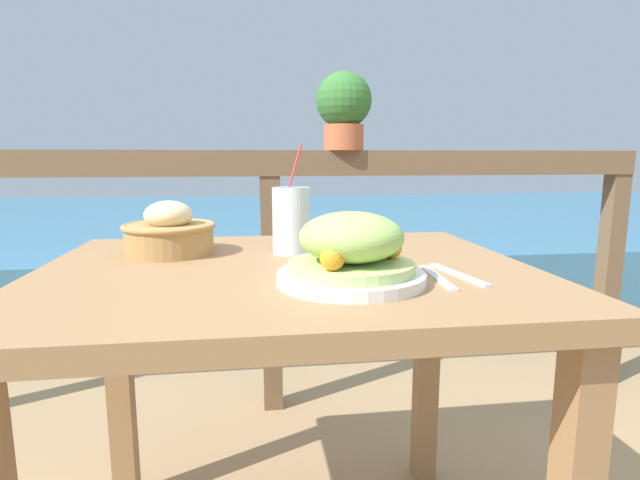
# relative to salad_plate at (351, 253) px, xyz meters

# --- Properties ---
(patio_table) EXTENTS (0.97, 0.78, 0.73)m
(patio_table) POSITION_rel_salad_plate_xyz_m (-0.10, 0.15, -0.16)
(patio_table) COLOR #997047
(patio_table) RESTS_ON ground_plane
(railing_fence) EXTENTS (2.80, 0.08, 0.97)m
(railing_fence) POSITION_rel_salad_plate_xyz_m (-0.10, 0.97, -0.05)
(railing_fence) COLOR brown
(railing_fence) RESTS_ON ground_plane
(sea_backdrop) EXTENTS (12.00, 4.00, 0.46)m
(sea_backdrop) POSITION_rel_salad_plate_xyz_m (-0.10, 3.47, -0.56)
(sea_backdrop) COLOR teal
(sea_backdrop) RESTS_ON ground_plane
(salad_plate) EXTENTS (0.26, 0.26, 0.12)m
(salad_plate) POSITION_rel_salad_plate_xyz_m (0.00, 0.00, 0.00)
(salad_plate) COLOR silver
(salad_plate) RESTS_ON patio_table
(drink_glass) EXTENTS (0.09, 0.09, 0.25)m
(drink_glass) POSITION_rel_salad_plate_xyz_m (-0.08, 0.29, 0.02)
(drink_glass) COLOR silver
(drink_glass) RESTS_ON patio_table
(bread_basket) EXTENTS (0.20, 0.20, 0.12)m
(bread_basket) POSITION_rel_salad_plate_xyz_m (-0.35, 0.32, -0.01)
(bread_basket) COLOR #AD7F47
(bread_basket) RESTS_ON patio_table
(potted_plant) EXTENTS (0.20, 0.20, 0.27)m
(potted_plant) POSITION_rel_salad_plate_xyz_m (0.17, 0.97, 0.33)
(potted_plant) COLOR #B75B38
(potted_plant) RESTS_ON railing_fence
(fork) EXTENTS (0.03, 0.18, 0.00)m
(fork) POSITION_rel_salad_plate_xyz_m (0.16, 0.01, -0.05)
(fork) COLOR silver
(fork) RESTS_ON patio_table
(knife) EXTENTS (0.05, 0.18, 0.00)m
(knife) POSITION_rel_salad_plate_xyz_m (0.21, 0.03, -0.05)
(knife) COLOR silver
(knife) RESTS_ON patio_table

